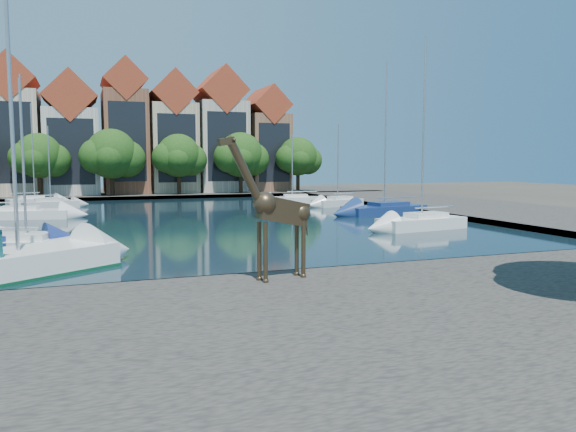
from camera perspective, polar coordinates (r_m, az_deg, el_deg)
The scene contains 25 objects.
ground at distance 22.86m, azimuth 4.95°, elevation -6.31°, with size 160.00×160.00×0.00m, color #38332B.
water_basin at distance 45.48m, azimuth -8.04°, elevation -0.30°, with size 38.00×50.00×0.08m, color black.
near_quay at distance 16.92m, azimuth 15.26°, elevation -9.93°, with size 50.00×14.00×0.50m, color #46433D.
far_quay at distance 76.95m, azimuth -13.12°, elevation 2.20°, with size 60.00×16.00×0.50m, color #46433D.
right_quay at distance 56.30m, azimuth 17.67°, elevation 0.85°, with size 14.00×52.00×0.50m, color #46433D.
townhouse_west_mid at distance 76.65m, azimuth -26.08°, elevation 7.73°, with size 5.94×9.18×16.79m.
townhouse_west_inner at distance 76.26m, azimuth -21.15°, elevation 7.27°, with size 6.43×9.18×15.15m.
townhouse_center at distance 76.49m, azimuth -16.26°, elevation 8.18°, with size 5.44×9.18×16.93m.
townhouse_east_inner at distance 77.13m, azimuth -11.76°, elevation 7.80°, with size 5.94×9.18×15.79m.
townhouse_east_mid at distance 78.39m, azimuth -7.01°, elevation 8.11°, with size 6.43×9.18×16.65m.
townhouse_east_end at distance 80.10m, azimuth -2.44°, elevation 7.38°, with size 5.44×9.18×14.43m.
far_tree_west at distance 70.84m, azimuth -23.91°, elevation 5.48°, with size 6.76×5.20×7.36m.
far_tree_mid_west at distance 70.81m, azimuth -17.40°, elevation 5.88°, with size 7.80×6.00×8.00m.
far_tree_mid_east at distance 71.67m, azimuth -10.98°, elevation 5.90°, with size 7.02×5.40×7.52m.
far_tree_east at distance 73.40m, azimuth -4.77°, elevation 6.06°, with size 7.54×5.80×7.84m.
far_tree_far_east at distance 75.93m, azimuth 1.08°, elevation 5.95°, with size 6.76×5.20×7.36m.
giraffe_statue at distance 19.82m, azimuth -1.22°, elevation 0.56°, with size 3.51×1.12×5.03m.
sailboat_left_a at distance 31.02m, azimuth -25.01°, elevation -2.49°, with size 7.00×3.97×8.66m.
sailboat_left_c at distance 49.55m, azimuth -25.07°, elevation 0.40°, with size 6.96×3.53×11.38m.
sailboat_left_d at distance 59.24m, azimuth -22.96°, elevation 1.24°, with size 5.33×2.95×7.94m.
sailboat_left_e at distance 64.51m, azimuth -24.33°, elevation 1.54°, with size 5.63×3.53×10.52m.
sailboat_right_a at distance 39.00m, azimuth 13.41°, elevation -0.39°, with size 6.52×3.09×12.79m.
sailboat_right_b at distance 49.17m, azimuth 9.77°, elevation 0.86°, with size 7.81×3.81×12.95m.
sailboat_right_c at distance 57.49m, azimuth 5.07°, elevation 1.54°, with size 5.88×3.50×8.31m.
sailboat_right_d at distance 61.10m, azimuth 0.43°, elevation 1.80°, with size 6.13×3.38×7.51m.
Camera 1 is at (-9.56, -20.22, 4.75)m, focal length 35.00 mm.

